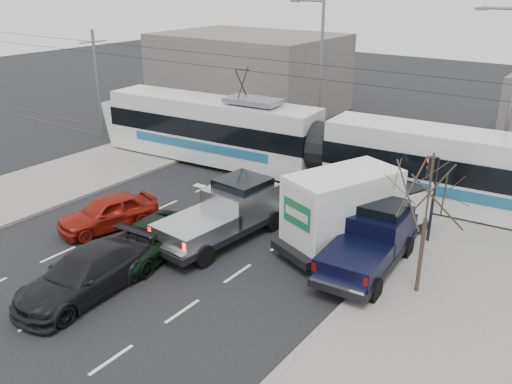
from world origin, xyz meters
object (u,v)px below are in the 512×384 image
Objects in this scene: traffic_signal at (432,181)px; street_lamp_near at (509,93)px; silver_pickup at (229,211)px; tram at (323,148)px; box_truck at (353,210)px; street_lamp_far at (318,66)px; red_car at (108,212)px; bare_tree at (429,193)px; dark_car at (85,274)px; navy_pickup at (372,239)px; green_car at (148,240)px.

street_lamp_near is (0.84, 7.50, 2.37)m from traffic_signal.
traffic_signal is 0.54× the size of silver_pickup.
tram is 3.97× the size of box_truck.
street_lamp_far is 16.77m from red_car.
dark_car is at bearing -144.50° from bare_tree.
traffic_signal is 13.58m from dark_car.
silver_pickup is at bearing 42.17° from red_car.
navy_pickup is 1.34× the size of red_car.
traffic_signal is 0.13× the size of tram.
bare_tree is 10.67m from green_car.
box_truck is at bearing -108.53° from street_lamp_near.
tram reaches higher than box_truck.
street_lamp_near is at bearing 83.59° from traffic_signal.
box_truck reaches higher than silver_pickup.
bare_tree is at bearing -7.77° from box_truck.
tram is at bearing 150.20° from box_truck.
navy_pickup is at bearing 14.84° from silver_pickup.
street_lamp_far is 20.76m from dark_car.
red_car reaches higher than green_car.
green_car is (-9.60, -3.45, -3.12)m from bare_tree.
red_car is at bearing 128.22° from dark_car.
traffic_signal reaches higher than box_truck.
dark_car is at bearing -100.07° from tram.
tram is 11.15m from green_car.
street_lamp_near is 1.70× the size of dark_car.
navy_pickup is 11.30m from red_car.
navy_pickup is 8.61m from green_car.
dark_car is at bearing -83.04° from street_lamp_far.
silver_pickup is at bearing -174.16° from navy_pickup.
street_lamp_near reaches higher than red_car.
green_car is at bearing -110.53° from silver_pickup.
dark_car is (-9.32, -6.65, -3.02)m from bare_tree.
street_lamp_far reaches higher than dark_car.
traffic_signal is 0.83× the size of red_car.
street_lamp_near is at bearing 91.42° from bare_tree.
street_lamp_near is at bearing 92.80° from box_truck.
silver_pickup is 6.56m from dark_car.
traffic_signal is at bearing 105.76° from bare_tree.
bare_tree reaches higher than red_car.
navy_pickup reaches higher than dark_car.
tram is (-7.97, 7.50, -1.80)m from bare_tree.
bare_tree is at bearing 13.16° from green_car.
navy_pickup is at bearing -99.76° from street_lamp_near.
silver_pickup is (-8.06, -0.23, -2.61)m from bare_tree.
green_car is (-6.11, -5.39, -0.95)m from box_truck.
dark_car reaches higher than red_car.
bare_tree is 3.46m from navy_pickup.
green_car is (-7.47, -4.25, -0.51)m from navy_pickup.
box_truck is (4.57, 2.17, 0.45)m from silver_pickup.
street_lamp_near is 19.44m from red_car.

